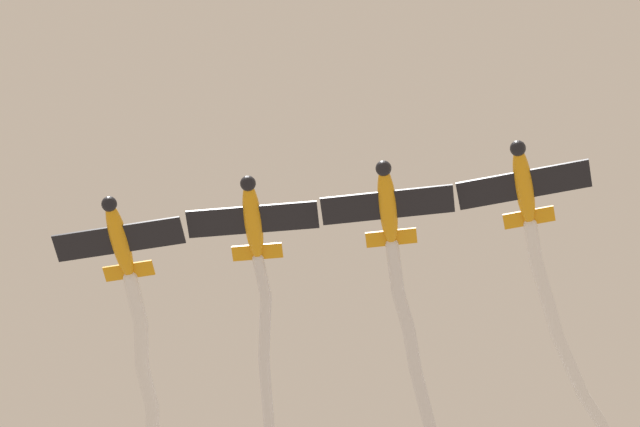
{
  "coord_description": "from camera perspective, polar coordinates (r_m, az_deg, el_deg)",
  "views": [
    {
      "loc": [
        16.78,
        33.56,
        5.25
      ],
      "look_at": [
        -5.05,
        -4.0,
        78.41
      ],
      "focal_mm": 82.51,
      "sensor_mm": 36.0,
      "label": 1
    }
  ],
  "objects": [
    {
      "name": "airplane_slot",
      "position": [
        85.09,
        7.9,
        1.14
      ],
      "size": [
        6.88,
        6.46,
        1.94
      ],
      "rotation": [
        0.0,
        0.0,
        0.84
      ],
      "color": "orange"
    },
    {
      "name": "smoke_trail_left_wing",
      "position": [
        91.64,
        -2.07,
        -6.65
      ],
      "size": [
        10.03,
        15.93,
        1.68
      ],
      "color": "white"
    },
    {
      "name": "airplane_lead",
      "position": [
        86.6,
        -7.8,
        -0.97
      ],
      "size": [
        7.01,
        6.32,
        1.94
      ],
      "rotation": [
        0.0,
        0.0,
        0.87
      ],
      "color": "orange"
    },
    {
      "name": "smoke_trail_slot",
      "position": [
        93.64,
        9.59,
        -5.16
      ],
      "size": [
        17.0,
        13.91,
        4.16
      ],
      "color": "white"
    },
    {
      "name": "airplane_right_wing",
      "position": [
        84.69,
        2.63,
        0.37
      ],
      "size": [
        7.19,
        6.23,
        1.94
      ],
      "rotation": [
        0.0,
        0.0,
        0.92
      ],
      "color": "orange"
    },
    {
      "name": "airplane_left_wing",
      "position": [
        85.54,
        -2.63,
        -0.2
      ],
      "size": [
        7.28,
        6.17,
        1.94
      ],
      "rotation": [
        0.0,
        0.0,
        0.95
      ],
      "color": "orange"
    }
  ]
}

